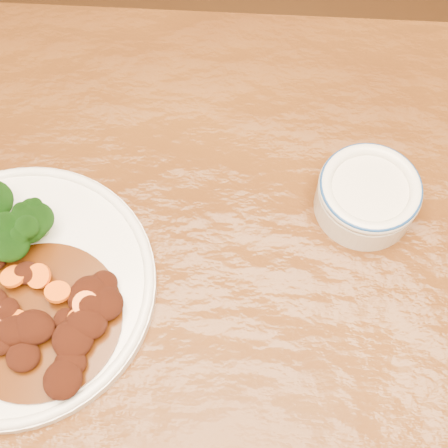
# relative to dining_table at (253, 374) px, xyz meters

# --- Properties ---
(dining_table) EXTENTS (1.56, 1.01, 0.75)m
(dining_table) POSITION_rel_dining_table_xyz_m (0.00, 0.00, 0.00)
(dining_table) COLOR #59300F
(dining_table) RESTS_ON ground
(dinner_plate) EXTENTS (0.28, 0.28, 0.02)m
(dinner_plate) POSITION_rel_dining_table_xyz_m (-0.25, 0.03, 0.09)
(dinner_plate) COLOR white
(dinner_plate) RESTS_ON dining_table
(mince_stew) EXTENTS (0.16, 0.16, 0.03)m
(mince_stew) POSITION_rel_dining_table_xyz_m (-0.20, -0.00, 0.10)
(mince_stew) COLOR #4C2208
(mince_stew) RESTS_ON dinner_plate
(dip_bowl) EXTENTS (0.11, 0.11, 0.05)m
(dip_bowl) POSITION_rel_dining_table_xyz_m (0.10, 0.18, 0.11)
(dip_bowl) COLOR silver
(dip_bowl) RESTS_ON dining_table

